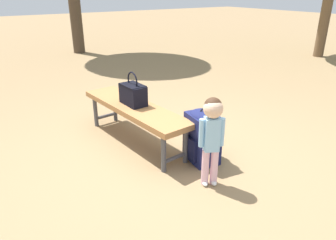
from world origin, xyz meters
name	(u,v)px	position (x,y,z in m)	size (l,w,h in m)	color
ground_plane	(171,159)	(0.00, 0.00, 0.00)	(40.00, 40.00, 0.00)	#8C704C
park_bench	(135,110)	(-0.55, -0.11, 0.39)	(1.63, 0.53, 0.45)	#9E6B3D
handbag	(133,93)	(-0.58, -0.11, 0.58)	(0.33, 0.20, 0.37)	black
child_standing	(212,129)	(0.56, 0.04, 0.54)	(0.17, 0.20, 0.82)	#E5B2C6
backpack_large	(202,135)	(0.20, 0.25, 0.29)	(0.38, 0.34, 0.58)	#191E4C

